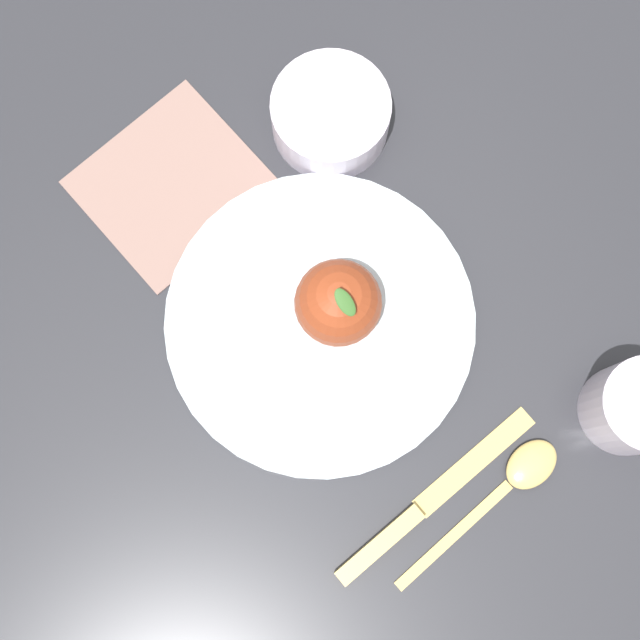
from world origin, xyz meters
name	(u,v)px	position (x,y,z in m)	size (l,w,h in m)	color
ground_plane	(326,356)	(0.00, 0.00, 0.00)	(2.40, 2.40, 0.00)	#2D2D33
dinner_plate	(320,322)	(-0.03, 0.01, 0.01)	(0.26, 0.26, 0.02)	silver
apple	(338,303)	(-0.03, 0.02, 0.05)	(0.07, 0.07, 0.08)	#9E3D1E
side_bowl	(331,113)	(-0.19, 0.09, 0.03)	(0.10, 0.10, 0.04)	silver
cup	(638,407)	(0.15, 0.21, 0.04)	(0.08, 0.08, 0.07)	silver
knife	(418,511)	(0.15, 0.01, 0.00)	(0.07, 0.21, 0.01)	#D8B766
spoon	(514,480)	(0.16, 0.10, 0.01)	(0.07, 0.17, 0.01)	#D8B766
linen_napkin	(172,184)	(-0.20, -0.06, 0.00)	(0.14, 0.15, 0.00)	gray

